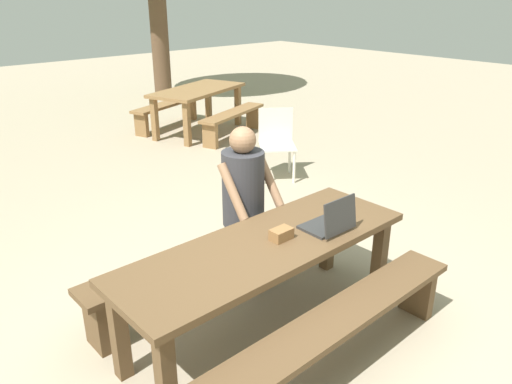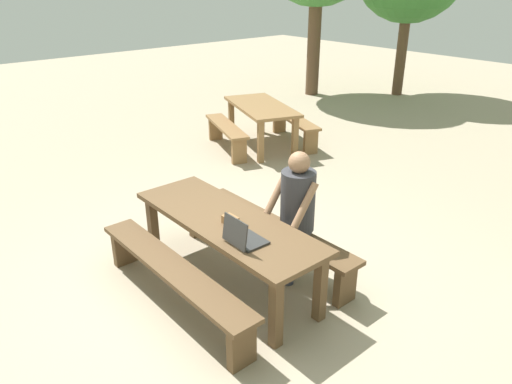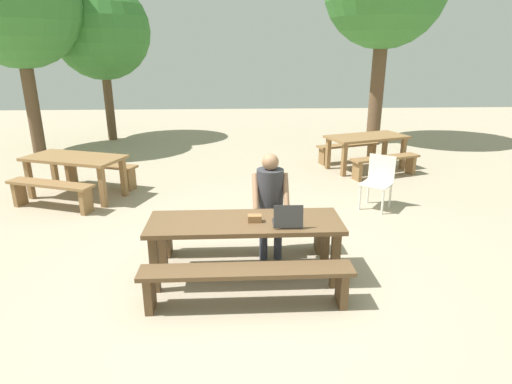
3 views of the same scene
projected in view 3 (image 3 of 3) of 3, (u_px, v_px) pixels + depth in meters
name	position (u px, v px, depth m)	size (l,w,h in m)	color
ground_plane	(245.00, 276.00, 4.92)	(30.00, 30.00, 0.00)	tan
picnic_table_front	(245.00, 229.00, 4.73)	(2.15, 0.72, 0.70)	brown
bench_near	(247.00, 277.00, 4.23)	(2.14, 0.30, 0.44)	brown
bench_far	(244.00, 229.00, 5.40)	(2.14, 0.30, 0.44)	brown
laptop	(288.00, 220.00, 4.54)	(0.32, 0.29, 0.26)	#2D2D2D
small_pouch	(255.00, 218.00, 4.66)	(0.15, 0.10, 0.08)	olive
person_seated	(270.00, 197.00, 5.25)	(0.44, 0.42, 1.31)	#333847
plastic_chair	(378.00, 180.00, 6.97)	(0.62, 0.62, 0.87)	silver
picnic_table_mid	(75.00, 163.00, 7.40)	(1.87, 1.33, 0.74)	olive
bench_mid_south	(51.00, 190.00, 6.92)	(1.54, 0.80, 0.46)	olive
bench_mid_north	(100.00, 170.00, 8.07)	(1.54, 0.80, 0.46)	olive
picnic_table_rear	(367.00, 141.00, 9.22)	(1.89, 1.34, 0.74)	olive
bench_rear_south	(385.00, 162.00, 8.73)	(1.56, 0.79, 0.43)	olive
bench_rear_north	(348.00, 149.00, 9.92)	(1.56, 0.79, 0.43)	olive
tree_left	(16.00, 5.00, 9.86)	(2.93, 2.93, 4.99)	brown
tree_right	(101.00, 31.00, 11.61)	(2.65, 2.65, 4.34)	brown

